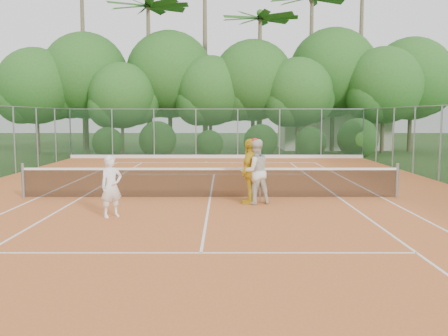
% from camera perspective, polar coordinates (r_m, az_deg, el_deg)
% --- Properties ---
extents(ground, '(120.00, 120.00, 0.00)m').
position_cam_1_polar(ground, '(15.89, -1.59, -3.49)').
color(ground, '#254619').
rests_on(ground, ground).
extents(clay_court, '(18.00, 36.00, 0.02)m').
position_cam_1_polar(clay_court, '(15.89, -1.59, -3.46)').
color(clay_court, '#C0642C').
rests_on(clay_court, ground).
extents(club_building, '(8.00, 5.00, 3.00)m').
position_cam_1_polar(club_building, '(40.59, 12.20, 4.29)').
color(club_building, beige).
rests_on(club_building, ground).
extents(tennis_net, '(11.97, 0.10, 1.10)m').
position_cam_1_polar(tennis_net, '(15.81, -1.60, -1.59)').
color(tennis_net, gray).
rests_on(tennis_net, clay_court).
extents(player_white, '(0.69, 0.66, 1.59)m').
position_cam_1_polar(player_white, '(13.11, -12.74, -2.07)').
color(player_white, white).
rests_on(player_white, clay_court).
extents(player_center_grp, '(1.13, 1.02, 1.95)m').
position_cam_1_polar(player_center_grp, '(14.72, 3.54, -0.40)').
color(player_center_grp, silver).
rests_on(player_center_grp, clay_court).
extents(player_yellow, '(0.90, 1.22, 1.93)m').
position_cam_1_polar(player_yellow, '(14.75, 3.05, -0.37)').
color(player_yellow, gold).
rests_on(player_yellow, clay_court).
extents(ball_hopper, '(0.38, 0.38, 0.87)m').
position_cam_1_polar(ball_hopper, '(15.20, 3.50, -1.24)').
color(ball_hopper, gray).
rests_on(ball_hopper, clay_court).
extents(stray_ball_a, '(0.07, 0.07, 0.07)m').
position_cam_1_polar(stray_ball_a, '(26.74, 0.93, 0.50)').
color(stray_ball_a, '#C0DA32').
rests_on(stray_ball_a, clay_court).
extents(stray_ball_b, '(0.07, 0.07, 0.07)m').
position_cam_1_polar(stray_ball_b, '(26.92, 2.14, 0.53)').
color(stray_ball_b, '#B4C92E').
rests_on(stray_ball_b, clay_court).
extents(stray_ball_c, '(0.07, 0.07, 0.07)m').
position_cam_1_polar(stray_ball_c, '(27.65, -2.06, 0.68)').
color(stray_ball_c, '#DEF037').
rests_on(stray_ball_c, clay_court).
extents(court_markings, '(11.03, 23.83, 0.01)m').
position_cam_1_polar(court_markings, '(15.89, -1.60, -3.41)').
color(court_markings, white).
rests_on(court_markings, clay_court).
extents(fence_back, '(18.07, 0.07, 3.00)m').
position_cam_1_polar(fence_back, '(30.69, -0.83, 3.95)').
color(fence_back, '#19381E').
rests_on(fence_back, clay_court).
extents(tropical_treeline, '(32.10, 8.49, 15.03)m').
position_cam_1_polar(tropical_treeline, '(35.99, 1.60, 9.98)').
color(tropical_treeline, brown).
rests_on(tropical_treeline, ground).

